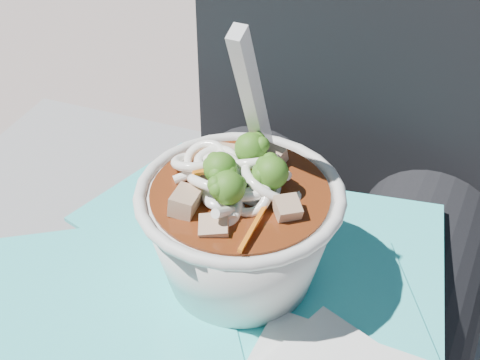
% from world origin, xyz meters
% --- Properties ---
extents(person_body, '(0.34, 0.94, 0.97)m').
position_xyz_m(person_body, '(0.00, 0.09, 0.52)').
color(person_body, black).
rests_on(person_body, ground).
extents(plastic_bag, '(0.38, 0.37, 0.01)m').
position_xyz_m(plastic_bag, '(-0.02, 0.00, 0.56)').
color(plastic_bag, '#30CAC9').
rests_on(plastic_bag, lap).
extents(udon_bowl, '(0.18, 0.18, 0.20)m').
position_xyz_m(udon_bowl, '(-0.02, 0.01, 0.62)').
color(udon_bowl, silver).
rests_on(udon_bowl, plastic_bag).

